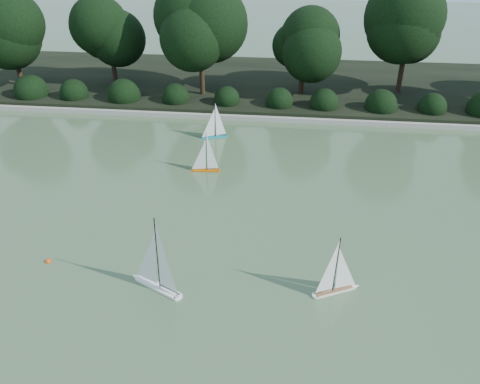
% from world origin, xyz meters
% --- Properties ---
extents(ground, '(80.00, 80.00, 0.00)m').
position_xyz_m(ground, '(0.00, 0.00, 0.00)').
color(ground, '#3C5734').
rests_on(ground, ground).
extents(pond_coping, '(40.00, 0.35, 0.18)m').
position_xyz_m(pond_coping, '(0.00, 9.00, 0.09)').
color(pond_coping, gray).
rests_on(pond_coping, ground).
extents(far_bank, '(40.00, 8.00, 0.30)m').
position_xyz_m(far_bank, '(0.00, 13.00, 0.15)').
color(far_bank, black).
rests_on(far_bank, ground).
extents(tree_line, '(26.31, 3.93, 4.39)m').
position_xyz_m(tree_line, '(1.23, 11.44, 2.64)').
color(tree_line, black).
rests_on(tree_line, ground).
extents(shrub_hedge, '(29.10, 1.10, 1.10)m').
position_xyz_m(shrub_hedge, '(0.00, 9.90, 0.45)').
color(shrub_hedge, black).
rests_on(shrub_hedge, ground).
extents(sailboat_white_a, '(1.25, 0.76, 1.80)m').
position_xyz_m(sailboat_white_a, '(-1.90, -0.37, 0.28)').
color(sailboat_white_a, white).
rests_on(sailboat_white_a, ground).
extents(sailboat_white_b, '(1.02, 0.61, 1.47)m').
position_xyz_m(sailboat_white_b, '(1.80, -0.08, 0.23)').
color(sailboat_white_b, silver).
rests_on(sailboat_white_b, ground).
extents(sailboat_orange, '(0.95, 0.23, 1.30)m').
position_xyz_m(sailboat_orange, '(-1.83, 4.74, 0.20)').
color(sailboat_orange, '#CA5D05').
rests_on(sailboat_orange, ground).
extents(sailboat_teal, '(0.98, 0.47, 1.36)m').
position_xyz_m(sailboat_teal, '(-1.97, 7.19, 0.21)').
color(sailboat_teal, teal).
rests_on(sailboat_teal, ground).
extents(race_buoy, '(0.14, 0.14, 0.14)m').
position_xyz_m(race_buoy, '(-4.42, 0.13, 0.00)').
color(race_buoy, '#E1450B').
rests_on(race_buoy, ground).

